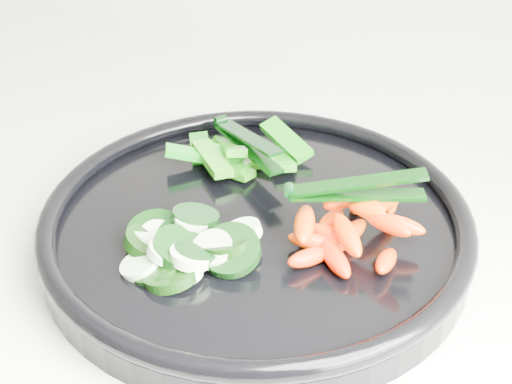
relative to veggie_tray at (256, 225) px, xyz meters
The scene contains 6 objects.
veggie_tray is the anchor object (origin of this frame).
cucumber_pile 0.08m from the veggie_tray, 110.78° to the right, with size 0.14×0.12×0.04m.
carrot_pile 0.09m from the veggie_tray, ahead, with size 0.11×0.15×0.05m.
pepper_pile 0.10m from the veggie_tray, 131.20° to the left, with size 0.13×0.12×0.04m.
tong_carrot 0.10m from the veggie_tray, 13.43° to the left, with size 0.11×0.07×0.02m.
tong_pepper 0.10m from the veggie_tray, 126.94° to the left, with size 0.11×0.07×0.02m.
Camera 1 is at (0.82, 1.24, 1.32)m, focal length 50.00 mm.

